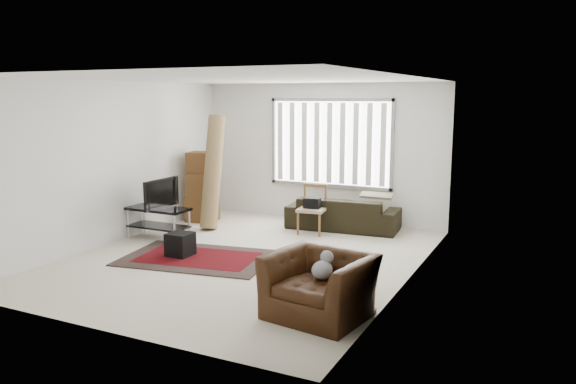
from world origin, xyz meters
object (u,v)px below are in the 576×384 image
tv_stand (158,216)px  moving_boxes (202,189)px  sofa (343,208)px  side_chair (312,207)px  armchair (320,281)px

tv_stand → moving_boxes: (-0.13, 1.52, 0.24)m
sofa → side_chair: side_chair is taller
moving_boxes → armchair: bearing=-41.3°
tv_stand → side_chair: (2.24, 1.53, 0.09)m
moving_boxes → side_chair: size_ratio=1.56×
moving_boxes → sofa: bearing=11.5°
sofa → armchair: armchair is taller
tv_stand → moving_boxes: moving_boxes is taller
sofa → moving_boxes: bearing=6.6°
tv_stand → armchair: 4.35m
moving_boxes → tv_stand: bearing=-84.9°
sofa → armchair: 4.26m
sofa → side_chair: bearing=50.1°
moving_boxes → side_chair: moving_boxes is taller
tv_stand → moving_boxes: 1.54m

